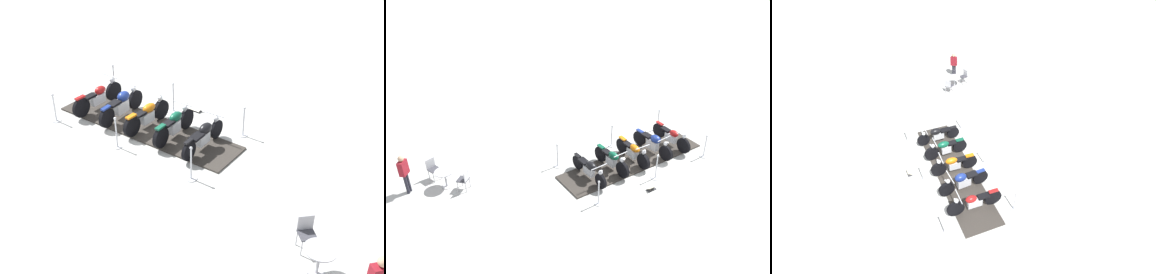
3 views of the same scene
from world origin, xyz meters
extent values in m
plane|color=silver|center=(0.00, 0.00, 0.00)|extent=(80.00, 80.00, 0.00)
cube|color=#38332D|center=(0.00, 0.00, 0.03)|extent=(6.12, 5.77, 0.06)
cylinder|color=black|center=(1.15, 2.10, 0.37)|extent=(0.51, 0.53, 0.63)
cylinder|color=black|center=(2.23, 0.96, 0.37)|extent=(0.51, 0.53, 0.63)
cube|color=silver|center=(1.69, 1.53, 0.40)|extent=(0.51, 0.52, 0.34)
ellipsoid|color=black|center=(1.60, 1.63, 0.71)|extent=(0.62, 0.63, 0.33)
cube|color=black|center=(1.94, 1.27, 0.66)|extent=(0.56, 0.57, 0.08)
cube|color=black|center=(2.23, 0.96, 0.72)|extent=(0.33, 0.34, 0.06)
cylinder|color=silver|center=(1.20, 2.05, 0.64)|extent=(0.23, 0.24, 0.54)
cylinder|color=silver|center=(1.25, 2.00, 0.97)|extent=(0.57, 0.55, 0.04)
sphere|color=silver|center=(1.18, 2.08, 0.77)|extent=(0.18, 0.18, 0.18)
cylinder|color=black|center=(0.35, 1.28, 0.41)|extent=(0.58, 0.59, 0.69)
cylinder|color=black|center=(1.34, 0.26, 0.41)|extent=(0.58, 0.59, 0.69)
cube|color=silver|center=(0.85, 0.77, 0.44)|extent=(0.49, 0.50, 0.39)
ellipsoid|color=#0F5138|center=(0.77, 0.85, 0.76)|extent=(0.60, 0.60, 0.30)
cube|color=black|center=(1.06, 0.55, 0.72)|extent=(0.48, 0.48, 0.08)
cube|color=#0F5138|center=(1.34, 0.26, 0.78)|extent=(0.38, 0.39, 0.06)
cylinder|color=silver|center=(0.42, 1.21, 0.70)|extent=(0.28, 0.29, 0.59)
cylinder|color=silver|center=(0.48, 1.15, 1.06)|extent=(0.52, 0.50, 0.04)
sphere|color=silver|center=(0.41, 1.22, 0.86)|extent=(0.18, 0.18, 0.18)
cylinder|color=black|center=(-0.47, 0.55, 0.40)|extent=(0.55, 0.62, 0.69)
cylinder|color=black|center=(0.47, -0.55, 0.40)|extent=(0.55, 0.62, 0.69)
cube|color=silver|center=(0.00, 0.00, 0.43)|extent=(0.53, 0.56, 0.35)
ellipsoid|color=#D16B0F|center=(-0.08, 0.10, 0.73)|extent=(0.58, 0.60, 0.29)
cube|color=black|center=(0.23, -0.27, 0.68)|extent=(0.51, 0.53, 0.08)
cube|color=#D16B0F|center=(0.47, -0.55, 0.78)|extent=(0.37, 0.40, 0.06)
cylinder|color=silver|center=(-0.43, 0.50, 0.70)|extent=(0.22, 0.24, 0.59)
cylinder|color=silver|center=(-0.39, 0.46, 1.05)|extent=(0.57, 0.50, 0.04)
sphere|color=silver|center=(-0.45, 0.53, 0.85)|extent=(0.18, 0.18, 0.18)
cylinder|color=black|center=(-1.42, -0.22, 0.40)|extent=(0.59, 0.57, 0.69)
cylinder|color=black|center=(-0.28, -1.31, 0.40)|extent=(0.59, 0.57, 0.69)
cube|color=silver|center=(-0.85, -0.77, 0.45)|extent=(0.58, 0.57, 0.41)
ellipsoid|color=navy|center=(-0.95, -0.67, 0.81)|extent=(0.61, 0.61, 0.35)
cube|color=black|center=(-0.58, -1.02, 0.75)|extent=(0.56, 0.55, 0.08)
cube|color=navy|center=(-0.28, -1.31, 0.78)|extent=(0.38, 0.37, 0.06)
cylinder|color=silver|center=(-1.35, -0.28, 0.70)|extent=(0.28, 0.28, 0.58)
cylinder|color=silver|center=(-1.29, -0.35, 1.05)|extent=(0.56, 0.59, 0.04)
sphere|color=silver|center=(-1.36, -0.28, 0.85)|extent=(0.18, 0.18, 0.18)
cylinder|color=black|center=(-2.22, -0.94, 0.42)|extent=(0.56, 0.62, 0.72)
cylinder|color=black|center=(-1.17, -2.13, 0.42)|extent=(0.56, 0.62, 0.72)
cube|color=silver|center=(-1.69, -1.53, 0.43)|extent=(0.55, 0.59, 0.34)
ellipsoid|color=#AD1919|center=(-1.79, -1.42, 0.72)|extent=(0.53, 0.54, 0.29)
cube|color=black|center=(-1.44, -1.82, 0.68)|extent=(0.51, 0.53, 0.08)
cube|color=#AD1919|center=(-1.17, -2.13, 0.80)|extent=(0.36, 0.39, 0.06)
cylinder|color=silver|center=(-2.17, -0.99, 0.72)|extent=(0.23, 0.25, 0.61)
cylinder|color=silver|center=(-2.13, -1.04, 1.08)|extent=(0.58, 0.51, 0.04)
sphere|color=silver|center=(-2.19, -0.97, 0.88)|extent=(0.18, 0.18, 0.18)
cylinder|color=silver|center=(1.15, 3.02, 0.01)|extent=(0.30, 0.30, 0.03)
cylinder|color=silver|center=(1.15, 3.02, 0.51)|extent=(0.05, 0.05, 0.96)
sphere|color=silver|center=(1.15, 3.02, 1.02)|extent=(0.09, 0.09, 0.09)
cylinder|color=silver|center=(-1.15, -3.02, 0.01)|extent=(0.31, 0.31, 0.03)
cylinder|color=silver|center=(-1.15, -3.02, 0.50)|extent=(0.05, 0.05, 0.95)
sphere|color=silver|center=(-1.15, -3.02, 1.01)|extent=(0.09, 0.09, 0.09)
cylinder|color=silver|center=(-3.12, -0.85, 0.01)|extent=(0.35, 0.35, 0.03)
cylinder|color=silver|center=(-3.12, -0.85, 0.51)|extent=(0.05, 0.05, 0.98)
sphere|color=silver|center=(-3.12, -0.85, 1.04)|extent=(0.09, 0.09, 0.09)
cylinder|color=silver|center=(-0.98, 1.09, 0.01)|extent=(0.35, 0.35, 0.03)
cylinder|color=silver|center=(-0.98, 1.09, 0.54)|extent=(0.05, 0.05, 1.03)
sphere|color=silver|center=(-0.98, 1.09, 1.09)|extent=(0.09, 0.09, 0.09)
cylinder|color=silver|center=(3.12, 0.85, 0.01)|extent=(0.35, 0.35, 0.03)
cylinder|color=silver|center=(3.12, 0.85, 0.52)|extent=(0.05, 0.05, 1.00)
sphere|color=silver|center=(3.12, 0.85, 1.06)|extent=(0.09, 0.09, 0.09)
cylinder|color=silver|center=(0.98, -1.09, 0.01)|extent=(0.28, 0.28, 0.03)
cylinder|color=silver|center=(0.98, -1.09, 0.52)|extent=(0.05, 0.05, 0.99)
sphere|color=silver|center=(0.98, -1.09, 1.05)|extent=(0.09, 0.09, 0.09)
cube|color=#333338|center=(-0.82, 1.88, 0.01)|extent=(0.43, 0.41, 0.02)
cube|color=beige|center=(-0.82, 1.88, 0.12)|extent=(0.39, 0.38, 0.13)
cylinder|color=#B7B7BC|center=(7.18, 2.86, 0.01)|extent=(0.41, 0.41, 0.02)
cylinder|color=#B7B7BC|center=(7.18, 2.86, 0.37)|extent=(0.07, 0.07, 0.68)
cylinder|color=#B7B7BC|center=(7.18, 2.86, 0.72)|extent=(0.75, 0.75, 0.03)
cylinder|color=#B7B7BC|center=(6.62, 3.07, 0.22)|extent=(0.03, 0.03, 0.44)
cylinder|color=#B7B7BC|center=(6.59, 2.73, 0.22)|extent=(0.03, 0.03, 0.44)
cylinder|color=#B7B7BC|center=(6.28, 3.09, 0.22)|extent=(0.03, 0.03, 0.44)
cylinder|color=#B7B7BC|center=(6.26, 2.76, 0.22)|extent=(0.03, 0.03, 0.44)
cube|color=#3F3F47|center=(6.44, 2.91, 0.46)|extent=(0.43, 0.43, 0.04)
cube|color=#B7B7BC|center=(6.25, 2.93, 0.68)|extent=(0.06, 0.40, 0.40)
cylinder|color=#B7B7BC|center=(7.60, 2.42, 0.24)|extent=(0.03, 0.03, 0.47)
cylinder|color=#B7B7BC|center=(7.77, 2.72, 0.24)|extent=(0.03, 0.03, 0.47)
cylinder|color=#B7B7BC|center=(7.89, 2.25, 0.24)|extent=(0.03, 0.03, 0.47)
cylinder|color=#B7B7BC|center=(8.06, 2.55, 0.24)|extent=(0.03, 0.03, 0.47)
cube|color=#3F3F47|center=(7.83, 2.49, 0.49)|extent=(0.55, 0.55, 0.04)
cube|color=#B7B7BC|center=(7.99, 2.39, 0.71)|extent=(0.23, 0.36, 0.40)
cylinder|color=#23232D|center=(8.48, 3.34, 0.43)|extent=(0.12, 0.12, 0.86)
cylinder|color=#23232D|center=(8.48, 3.48, 0.43)|extent=(0.12, 0.12, 0.86)
cube|color=maroon|center=(8.48, 3.41, 1.15)|extent=(0.22, 0.40, 0.59)
sphere|color=tan|center=(8.48, 3.41, 1.56)|extent=(0.22, 0.22, 0.22)
camera|label=1|loc=(14.06, -1.49, 8.34)|focal=45.14mm
camera|label=2|loc=(0.20, 14.44, 9.83)|focal=37.25mm
camera|label=3|loc=(-8.98, -3.79, 9.94)|focal=28.37mm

